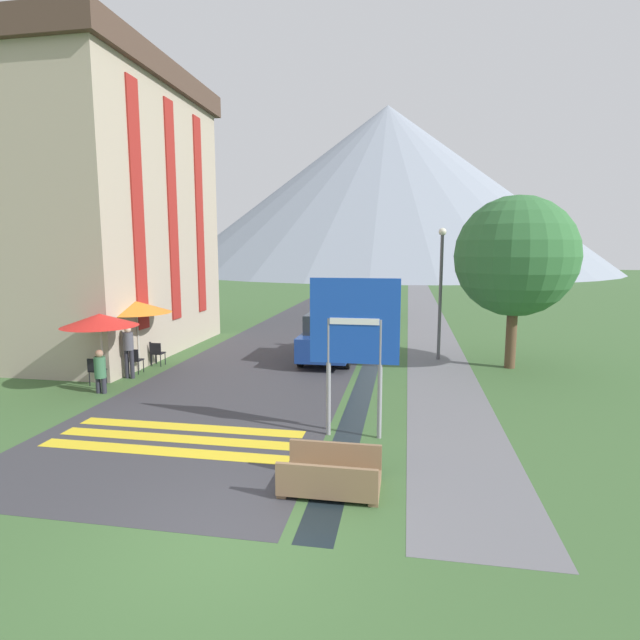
# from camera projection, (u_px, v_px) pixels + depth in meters

# --- Properties ---
(ground_plane) EXTENTS (160.00, 160.00, 0.00)m
(ground_plane) POSITION_uv_depth(u_px,v_px,m) (360.00, 327.00, 26.71)
(ground_plane) COLOR #3D6033
(road) EXTENTS (6.40, 60.00, 0.01)m
(road) POSITION_uv_depth(u_px,v_px,m) (339.00, 305.00, 36.88)
(road) COLOR #38383D
(road) RESTS_ON ground_plane
(footpath) EXTENTS (2.20, 60.00, 0.01)m
(footpath) POSITION_uv_depth(u_px,v_px,m) (423.00, 307.00, 35.84)
(footpath) COLOR slate
(footpath) RESTS_ON ground_plane
(drainage_channel) EXTENTS (0.60, 60.00, 0.00)m
(drainage_channel) POSITION_uv_depth(u_px,v_px,m) (390.00, 306.00, 36.25)
(drainage_channel) COLOR black
(drainage_channel) RESTS_ON ground_plane
(crosswalk_marking) EXTENTS (5.44, 1.84, 0.01)m
(crosswalk_marking) POSITION_uv_depth(u_px,v_px,m) (177.00, 438.00, 10.99)
(crosswalk_marking) COLOR yellow
(crosswalk_marking) RESTS_ON ground_plane
(mountain_distant) EXTENTS (80.12, 80.12, 30.35)m
(mountain_distant) POSITION_uv_depth(u_px,v_px,m) (386.00, 189.00, 94.00)
(mountain_distant) COLOR gray
(mountain_distant) RESTS_ON ground_plane
(hotel_building) EXTENTS (6.07, 9.78, 11.10)m
(hotel_building) POSITION_uv_depth(u_px,v_px,m) (106.00, 202.00, 19.67)
(hotel_building) COLOR tan
(hotel_building) RESTS_ON ground_plane
(road_sign) EXTENTS (1.95, 0.11, 3.53)m
(road_sign) POSITION_uv_depth(u_px,v_px,m) (354.00, 334.00, 10.80)
(road_sign) COLOR gray
(road_sign) RESTS_ON ground_plane
(footbridge) EXTENTS (1.70, 1.10, 0.65)m
(footbridge) POSITION_uv_depth(u_px,v_px,m) (331.00, 477.00, 8.66)
(footbridge) COLOR #846647
(footbridge) RESTS_ON ground_plane
(parked_car_near) EXTENTS (1.84, 4.44, 1.82)m
(parked_car_near) POSITION_uv_depth(u_px,v_px,m) (330.00, 336.00, 18.66)
(parked_car_near) COLOR navy
(parked_car_near) RESTS_ON ground_plane
(parked_car_far) EXTENTS (1.96, 4.29, 1.82)m
(parked_car_far) POSITION_uv_depth(u_px,v_px,m) (362.00, 301.00, 30.99)
(parked_car_far) COLOR black
(parked_car_far) RESTS_ON ground_plane
(cafe_chair_middle) EXTENTS (0.40, 0.40, 0.85)m
(cafe_chair_middle) POSITION_uv_depth(u_px,v_px,m) (134.00, 359.00, 16.62)
(cafe_chair_middle) COLOR black
(cafe_chair_middle) RESTS_ON ground_plane
(cafe_chair_far_right) EXTENTS (0.40, 0.40, 0.85)m
(cafe_chair_far_right) POSITION_uv_depth(u_px,v_px,m) (148.00, 350.00, 17.97)
(cafe_chair_far_right) COLOR black
(cafe_chair_far_right) RESTS_ON ground_plane
(cafe_chair_near_left) EXTENTS (0.40, 0.40, 0.85)m
(cafe_chair_near_left) POSITION_uv_depth(u_px,v_px,m) (96.00, 369.00, 15.21)
(cafe_chair_near_left) COLOR black
(cafe_chair_near_left) RESTS_ON ground_plane
(cafe_chair_far_left) EXTENTS (0.40, 0.40, 0.85)m
(cafe_chair_far_left) POSITION_uv_depth(u_px,v_px,m) (157.00, 352.00, 17.72)
(cafe_chair_far_left) COLOR black
(cafe_chair_far_left) RESTS_ON ground_plane
(cafe_umbrella_front_red) EXTENTS (2.16, 2.16, 2.29)m
(cafe_umbrella_front_red) POSITION_uv_depth(u_px,v_px,m) (100.00, 320.00, 14.43)
(cafe_umbrella_front_red) COLOR #B7B2A8
(cafe_umbrella_front_red) RESTS_ON ground_plane
(cafe_umbrella_middle_orange) EXTENTS (2.32, 2.32, 2.39)m
(cafe_umbrella_middle_orange) POSITION_uv_depth(u_px,v_px,m) (137.00, 307.00, 16.85)
(cafe_umbrella_middle_orange) COLOR #B7B2A8
(cafe_umbrella_middle_orange) RESTS_ON ground_plane
(person_seated_far) EXTENTS (0.32, 0.32, 1.28)m
(person_seated_far) POSITION_uv_depth(u_px,v_px,m) (100.00, 369.00, 14.35)
(person_seated_far) COLOR #282833
(person_seated_far) RESTS_ON ground_plane
(person_standing_terrace) EXTENTS (0.32, 0.32, 1.71)m
(person_standing_terrace) POSITION_uv_depth(u_px,v_px,m) (129.00, 348.00, 15.98)
(person_standing_terrace) COLOR #282833
(person_standing_terrace) RESTS_ON ground_plane
(streetlamp) EXTENTS (0.28, 0.28, 4.90)m
(streetlamp) POSITION_uv_depth(u_px,v_px,m) (441.00, 282.00, 18.44)
(streetlamp) COLOR #515156
(streetlamp) RESTS_ON ground_plane
(tree_by_path) EXTENTS (4.10, 4.10, 5.95)m
(tree_by_path) POSITION_uv_depth(u_px,v_px,m) (516.00, 257.00, 16.98)
(tree_by_path) COLOR brown
(tree_by_path) RESTS_ON ground_plane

